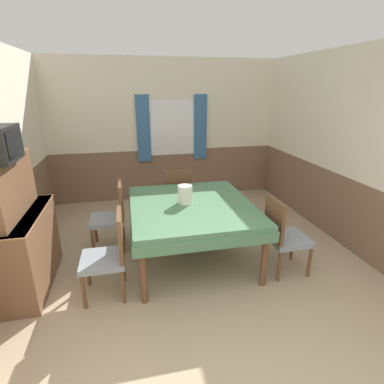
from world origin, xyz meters
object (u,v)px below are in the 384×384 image
Objects in this scene: chair_left_far at (112,214)px; chair_head_window at (177,195)px; chair_right_near at (283,234)px; chair_left_near at (109,253)px; dining_table at (192,211)px; vase at (185,194)px; sideboard at (21,235)px.

chair_left_far is 1.00× the size of chair_head_window.
chair_left_near is at bearing -90.00° from chair_right_near.
chair_left_near is at bearing -122.04° from chair_head_window.
dining_table is 7.34× the size of vase.
chair_left_far is at bearing 152.62° from vase.
chair_left_far is 1.00× the size of chair_right_near.
vase reaches higher than chair_right_near.
sideboard is (-1.88, -1.22, 0.13)m from chair_head_window.
chair_right_near is (1.95, 0.00, 0.00)m from chair_left_near.
chair_head_window is 4.10× the size of vase.
chair_left_near is 1.84m from chair_head_window.
chair_left_far is (0.00, 1.01, 0.00)m from chair_left_near.
chair_left_far is 1.14m from sideboard.
chair_right_near is 0.64× the size of sideboard.
vase is (1.81, 0.21, 0.25)m from sideboard.
sideboard is at bearing 69.61° from chair_left_near.
sideboard is 1.84m from vase.
chair_left_near is at bearing -180.00° from chair_left_far.
chair_right_near is (0.97, -0.51, -0.17)m from dining_table.
sideboard is (-2.85, 0.34, 0.13)m from chair_right_near.
sideboard reaches higher than chair_right_near.
chair_left_near is 1.95m from chair_right_near.
chair_right_near is at bearing -117.42° from chair_left_far.
sideboard reaches higher than chair_left_near.
dining_table is 1.11m from chair_right_near.
chair_head_window is (-0.00, 1.05, -0.17)m from dining_table.
chair_left_far is at bearing -150.76° from chair_head_window.
chair_right_near is 1.84m from chair_head_window.
dining_table is at bearing -62.58° from chair_left_near.
chair_left_near is 1.01m from chair_left_far.
chair_right_near is at bearing -27.42° from dining_table.
chair_left_near reaches higher than dining_table.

